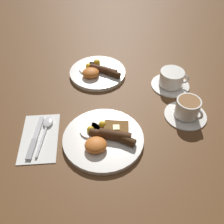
# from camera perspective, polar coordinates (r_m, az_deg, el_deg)

# --- Properties ---
(ground_plane) EXTENTS (3.00, 3.00, 0.00)m
(ground_plane) POSITION_cam_1_polar(r_m,az_deg,el_deg) (0.82, -1.90, -6.23)
(ground_plane) COLOR brown
(breakfast_plate_near) EXTENTS (0.25, 0.25, 0.04)m
(breakfast_plate_near) POSITION_cam_1_polar(r_m,az_deg,el_deg) (0.81, -1.65, -5.65)
(breakfast_plate_near) COLOR white
(breakfast_plate_near) RESTS_ON ground_plane
(breakfast_plate_far) EXTENTS (0.22, 0.22, 0.04)m
(breakfast_plate_far) POSITION_cam_1_polar(r_m,az_deg,el_deg) (1.05, -3.30, 8.72)
(breakfast_plate_far) COLOR white
(breakfast_plate_far) RESTS_ON ground_plane
(teacup_near) EXTENTS (0.14, 0.14, 0.07)m
(teacup_near) POSITION_cam_1_polar(r_m,az_deg,el_deg) (0.90, 16.04, 0.48)
(teacup_near) COLOR white
(teacup_near) RESTS_ON ground_plane
(teacup_far) EXTENTS (0.14, 0.14, 0.07)m
(teacup_far) POSITION_cam_1_polar(r_m,az_deg,el_deg) (1.01, 12.81, 6.89)
(teacup_far) COLOR white
(teacup_far) RESTS_ON ground_plane
(napkin) EXTENTS (0.12, 0.20, 0.01)m
(napkin) POSITION_cam_1_polar(r_m,az_deg,el_deg) (0.85, -15.47, -5.35)
(napkin) COLOR white
(napkin) RESTS_ON ground_plane
(knife) EXTENTS (0.04, 0.17, 0.01)m
(knife) POSITION_cam_1_polar(r_m,az_deg,el_deg) (0.84, -16.49, -5.71)
(knife) COLOR silver
(knife) RESTS_ON napkin
(spoon) EXTENTS (0.05, 0.16, 0.01)m
(spoon) POSITION_cam_1_polar(r_m,az_deg,el_deg) (0.87, -14.07, -3.03)
(spoon) COLOR silver
(spoon) RESTS_ON napkin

